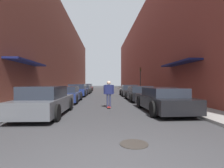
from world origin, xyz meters
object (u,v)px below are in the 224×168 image
at_px(skateboarder, 109,91).
at_px(traffic_light, 140,77).
at_px(parked_car_left_3, 84,89).
at_px(parked_car_left_4, 87,88).
at_px(parked_car_left_1, 67,95).
at_px(parked_car_right_2, 129,91).
at_px(parked_car_left_0, 46,101).
at_px(manhole_cover, 134,144).
at_px(parked_car_right_0, 162,100).
at_px(parked_car_right_1, 139,93).
at_px(parked_car_left_2, 78,90).

xyz_separation_m(skateboarder, traffic_light, (4.52, 12.00, 1.21)).
distance_m(parked_car_left_3, parked_car_left_4, 6.05).
distance_m(parked_car_left_1, parked_car_left_3, 11.01).
bearing_deg(parked_car_left_4, parked_car_right_2, -62.02).
relative_size(parked_car_left_0, manhole_cover, 6.41).
distance_m(parked_car_left_3, manhole_cover, 20.66).
bearing_deg(skateboarder, parked_car_left_4, 98.56).
height_order(parked_car_left_0, parked_car_right_2, parked_car_left_0).
xyz_separation_m(parked_car_right_2, skateboarder, (-2.68, -9.47, 0.39)).
bearing_deg(parked_car_left_1, parked_car_left_0, -88.91).
distance_m(parked_car_left_1, manhole_cover, 10.01).
height_order(parked_car_left_4, parked_car_right_2, parked_car_left_4).
bearing_deg(parked_car_left_1, manhole_cover, -69.47).
height_order(parked_car_right_0, skateboarder, skateboarder).
bearing_deg(parked_car_right_0, parked_car_right_2, 90.20).
bearing_deg(parked_car_right_0, parked_car_right_1, 90.18).
xyz_separation_m(parked_car_left_2, skateboarder, (3.12, -9.04, 0.34)).
bearing_deg(manhole_cover, parked_car_left_2, 103.05).
bearing_deg(parked_car_left_1, parked_car_right_0, -39.24).
distance_m(parked_car_right_1, parked_car_right_2, 5.35).
height_order(parked_car_left_2, manhole_cover, parked_car_left_2).
relative_size(parked_car_right_0, parked_car_right_2, 1.17).
height_order(parked_car_right_1, skateboarder, skateboarder).
distance_m(parked_car_left_2, parked_car_right_0, 12.10).
height_order(parked_car_left_2, skateboarder, skateboarder).
xyz_separation_m(parked_car_right_0, parked_car_right_1, (-0.02, 5.68, -0.02)).
height_order(parked_car_left_2, parked_car_left_4, parked_car_left_2).
xyz_separation_m(parked_car_left_0, parked_car_left_2, (-0.13, 11.27, -0.00)).
distance_m(parked_car_right_1, traffic_light, 8.25).
xyz_separation_m(parked_car_left_4, parked_car_right_2, (5.72, -10.77, -0.02)).
relative_size(parked_car_left_3, parked_car_right_2, 1.17).
relative_size(parked_car_left_2, parked_car_right_2, 1.06).
bearing_deg(parked_car_left_3, parked_car_left_4, 90.51).
bearing_deg(parked_car_right_0, skateboarder, 149.98).
relative_size(parked_car_right_1, skateboarder, 2.89).
relative_size(parked_car_left_1, parked_car_left_3, 0.94).
relative_size(parked_car_left_2, parked_car_left_3, 0.90).
bearing_deg(parked_car_left_3, manhole_cover, -80.52).
bearing_deg(parked_car_left_3, skateboarder, -78.09).
distance_m(parked_car_left_4, parked_car_right_0, 22.55).
xyz_separation_m(parked_car_left_3, parked_car_left_4, (-0.05, 6.05, 0.04)).
height_order(parked_car_left_3, parked_car_left_4, parked_car_left_4).
height_order(parked_car_left_0, parked_car_right_1, parked_car_left_0).
relative_size(parked_car_right_2, manhole_cover, 5.79).
relative_size(parked_car_left_2, manhole_cover, 6.13).
distance_m(parked_car_left_2, parked_car_left_4, 11.20).
distance_m(manhole_cover, traffic_light, 18.76).
bearing_deg(parked_car_left_1, parked_car_left_4, 89.83).
bearing_deg(traffic_light, parked_car_left_3, 163.75).
relative_size(parked_car_left_1, parked_car_right_0, 0.94).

